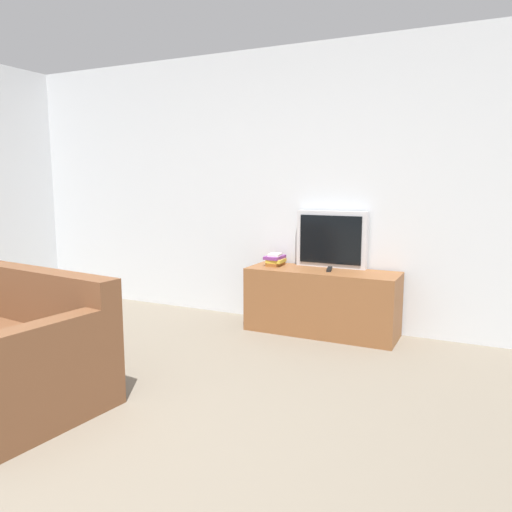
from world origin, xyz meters
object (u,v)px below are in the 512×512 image
Objects in this scene: television at (332,239)px; remote_on_stand at (329,269)px; tv_stand at (322,302)px; book_stack at (275,260)px.

television reaches higher than remote_on_stand.
remote_on_stand is (0.06, 0.01, 0.30)m from tv_stand.
book_stack reaches higher than tv_stand.
television is at bearing 103.04° from remote_on_stand.
tv_stand is 0.58m from television.
television reaches higher than tv_stand.
television is (0.02, 0.18, 0.55)m from tv_stand.
tv_stand is at bearing -97.19° from television.
remote_on_stand is at bearing -76.96° from television.
book_stack is (-0.50, -0.14, -0.20)m from television.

